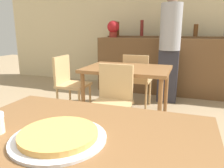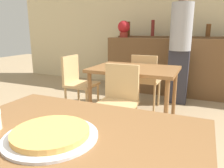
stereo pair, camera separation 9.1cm
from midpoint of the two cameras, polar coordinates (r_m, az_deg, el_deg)
The scene contains 11 objects.
wall_back at distance 4.83m, azimuth 18.36°, elevation 15.55°, with size 8.00×0.05×2.80m.
dining_table_near at distance 1.00m, azimuth -9.01°, elevation -17.39°, with size 1.16×0.87×0.77m.
dining_table_far at distance 2.79m, azimuth 6.80°, elevation 2.52°, with size 1.06×0.77×0.74m.
bar_counter at distance 4.37m, azimuth 16.87°, elevation 4.43°, with size 2.60×0.56×1.06m.
bar_back_shelf at distance 4.46m, azimuth 17.66°, elevation 12.11°, with size 2.39×0.24×0.34m.
chair_far_side_front at distance 2.32m, azimuth 2.70°, elevation -3.78°, with size 0.40×0.40×0.85m.
chair_far_side_back at distance 3.36m, azimuth 9.47°, elevation 1.63°, with size 0.40×0.40×0.85m.
chair_far_side_left at distance 3.17m, azimuth -8.26°, elevation 0.96°, with size 0.40×0.40×0.85m.
pizza_tray at distance 0.95m, azimuth -12.96°, elevation -12.67°, with size 0.39×0.39×0.04m.
person_standing at distance 3.74m, azimuth 18.07°, elevation 10.29°, with size 0.34×0.34×1.85m.
potted_plant at distance 4.51m, azimuth 3.69°, elevation 14.38°, with size 0.24×0.24×0.33m.
Camera 2 is at (0.51, -0.70, 1.21)m, focal length 35.00 mm.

